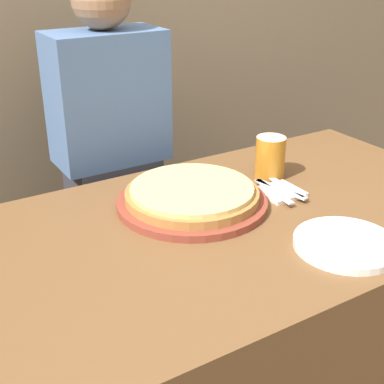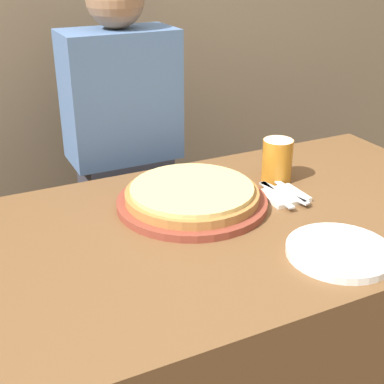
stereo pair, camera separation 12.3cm
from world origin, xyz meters
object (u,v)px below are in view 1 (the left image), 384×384
fork (274,191)px  spoon (287,187)px  beer_glass (270,156)px  dinner_plate (346,244)px  pizza_on_board (192,197)px  dinner_knife (281,189)px  diner_person (114,183)px

fork → spoon: (0.05, 0.00, 0.00)m
beer_glass → dinner_plate: 0.43m
pizza_on_board → spoon: bearing=-13.9°
beer_glass → dinner_plate: bearing=-104.5°
dinner_plate → fork: dinner_plate is taller
beer_glass → dinner_knife: size_ratio=0.73×
dinner_knife → diner_person: (-0.28, 0.54, -0.12)m
fork → beer_glass: bearing=56.5°
pizza_on_board → beer_glass: (0.30, 0.04, 0.04)m
beer_glass → diner_person: diner_person is taller
fork → pizza_on_board: bearing=163.2°
fork → diner_person: (-0.25, 0.54, -0.12)m
fork → spoon: 0.05m
spoon → diner_person: size_ratio=0.11×
beer_glass → pizza_on_board: bearing=-172.1°
spoon → diner_person: 0.63m
dinner_knife → spoon: bearing=0.0°
dinner_plate → dinner_knife: size_ratio=1.39×
dinner_plate → spoon: bearing=74.5°
dinner_plate → spoon: dinner_plate is taller
spoon → pizza_on_board: bearing=166.1°
pizza_on_board → diner_person: bearing=93.2°
fork → dinner_knife: 0.02m
diner_person → spoon: bearing=-60.9°
beer_glass → dinner_knife: bearing=-113.5°
pizza_on_board → fork: size_ratio=2.30×
dinner_knife → pizza_on_board: bearing=164.8°
beer_glass → fork: (-0.07, -0.11, -0.05)m
dinner_knife → diner_person: 0.62m
pizza_on_board → spoon: pizza_on_board is taller
dinner_plate → fork: (0.03, 0.30, 0.01)m
pizza_on_board → beer_glass: size_ratio=3.18×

